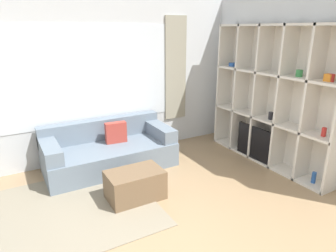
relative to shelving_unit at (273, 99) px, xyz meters
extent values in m
cube|color=silver|center=(-2.54, 1.63, 0.26)|extent=(6.57, 0.07, 2.70)
cube|color=white|center=(-2.54, 1.59, 0.36)|extent=(2.95, 0.01, 1.60)
cube|color=#9E9984|center=(-0.90, 1.57, 0.36)|extent=(0.44, 0.03, 1.90)
cube|color=silver|center=(0.18, 0.10, 0.26)|extent=(0.07, 4.18, 2.70)
cube|color=gray|center=(-3.36, 0.16, -1.09)|extent=(2.20, 1.88, 0.01)
cube|color=silver|center=(0.13, 0.00, 0.03)|extent=(0.02, 2.35, 2.25)
cube|color=silver|center=(-0.03, -0.71, 0.03)|extent=(0.35, 0.04, 2.25)
cube|color=silver|center=(-0.03, -0.24, 0.03)|extent=(0.35, 0.04, 2.25)
cube|color=silver|center=(-0.03, 0.23, 0.03)|extent=(0.35, 0.04, 2.25)
cube|color=silver|center=(-0.03, 0.70, 0.03)|extent=(0.35, 0.04, 2.25)
cube|color=silver|center=(-0.03, 1.18, 0.03)|extent=(0.35, 0.04, 2.25)
cube|color=silver|center=(-0.03, 0.00, -1.08)|extent=(0.35, 2.35, 0.04)
cube|color=silver|center=(-0.03, 0.00, -0.34)|extent=(0.35, 2.35, 0.04)
cube|color=silver|center=(-0.03, 0.00, 0.40)|extent=(0.35, 2.35, 0.04)
cube|color=silver|center=(-0.03, 0.00, 1.14)|extent=(0.35, 2.35, 0.04)
cube|color=black|center=(-0.17, 0.17, -0.78)|extent=(0.04, 0.72, 0.56)
cube|color=black|center=(-0.15, 0.17, -1.04)|extent=(0.10, 0.24, 0.03)
cylinder|color=red|center=(-0.05, -0.95, 0.47)|extent=(0.08, 0.08, 0.10)
cube|color=#2856A8|center=(-0.05, 0.95, 0.45)|extent=(0.11, 0.11, 0.06)
cylinder|color=red|center=(-0.05, -0.97, -0.26)|extent=(0.06, 0.06, 0.12)
cube|color=orange|center=(-0.05, -0.92, 0.47)|extent=(0.10, 0.10, 0.10)
cylinder|color=#232328|center=(-0.05, -0.04, -0.27)|extent=(0.07, 0.07, 0.12)
cylinder|color=#2856A8|center=(-0.05, -0.94, -0.97)|extent=(0.06, 0.06, 0.17)
cylinder|color=#388947|center=(-0.05, -0.46, 0.47)|extent=(0.09, 0.09, 0.10)
cube|color=slate|center=(-2.43, 1.06, -0.90)|extent=(2.04, 0.94, 0.38)
cube|color=slate|center=(-2.43, 1.44, -0.54)|extent=(2.04, 0.18, 0.35)
cube|color=slate|center=(-3.33, 1.06, -0.60)|extent=(0.24, 0.88, 0.22)
cube|color=slate|center=(-1.53, 1.06, -0.60)|extent=(0.24, 0.88, 0.22)
cube|color=#AD3D33|center=(-2.27, 1.16, -0.54)|extent=(0.35, 0.15, 0.34)
cube|color=brown|center=(-2.45, 0.01, -0.90)|extent=(0.73, 0.47, 0.39)
camera|label=1|loc=(-3.81, -3.28, 1.09)|focal=32.00mm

